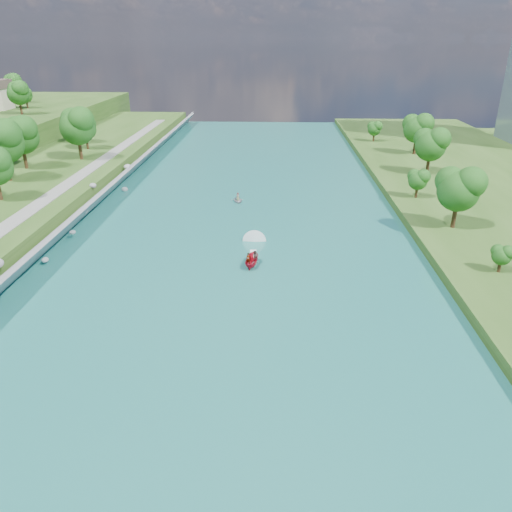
{
  "coord_description": "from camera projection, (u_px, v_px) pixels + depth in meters",
  "views": [
    {
      "loc": [
        6.26,
        -48.81,
        28.37
      ],
      "look_at": [
        3.83,
        10.4,
        2.5
      ],
      "focal_mm": 35.0,
      "sensor_mm": 36.0,
      "label": 1
    }
  ],
  "objects": [
    {
      "name": "motorboat",
      "position": [
        252.0,
        256.0,
        68.87
      ],
      "size": [
        3.6,
        18.88,
        2.03
      ],
      "rotation": [
        0.0,
        0.0,
        2.99
      ],
      "color": "#A90D1F",
      "rests_on": "river_water"
    },
    {
      "name": "riverside_path",
      "position": [
        16.0,
        220.0,
        74.4
      ],
      "size": [
        3.0,
        200.0,
        0.1
      ],
      "primitive_type": "cube",
      "color": "gray",
      "rests_on": "berm_west"
    },
    {
      "name": "river_water",
      "position": [
        233.0,
        245.0,
        74.58
      ],
      "size": [
        55.0,
        240.0,
        0.1
      ],
      "primitive_type": "cube",
      "color": "#1A6359",
      "rests_on": "ground"
    },
    {
      "name": "riprap_bank",
      "position": [
        58.0,
        235.0,
        73.58
      ],
      "size": [
        4.68,
        236.0,
        4.37
      ],
      "color": "slate",
      "rests_on": "ground"
    },
    {
      "name": "raft",
      "position": [
        238.0,
        200.0,
        94.1
      ],
      "size": [
        2.91,
        3.6,
        1.73
      ],
      "rotation": [
        0.0,
        0.0,
        0.22
      ],
      "color": "#999BA2",
      "rests_on": "river_water"
    },
    {
      "name": "ground",
      "position": [
        218.0,
        312.0,
        56.28
      ],
      "size": [
        260.0,
        260.0,
        0.0
      ],
      "primitive_type": "plane",
      "color": "#2D5119",
      "rests_on": "ground"
    },
    {
      "name": "trees_east",
      "position": [
        488.0,
        190.0,
        77.6
      ],
      "size": [
        18.19,
        141.87,
        11.8
      ],
      "color": "#1D4813",
      "rests_on": "berm_east"
    }
  ]
}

